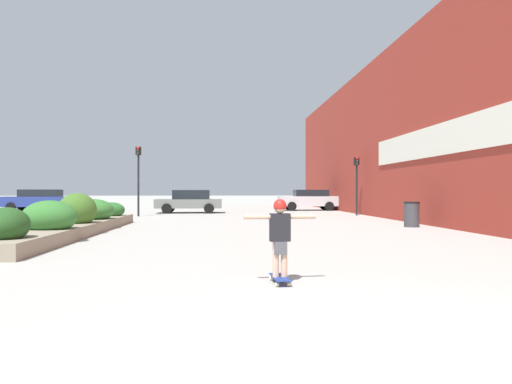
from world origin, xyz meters
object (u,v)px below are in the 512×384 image
object	(u,v)px
car_rightmost	(309,199)
traffic_light_left	(138,169)
car_leftmost	(470,200)
traffic_light_right	(357,175)
skateboarder	(280,230)
car_center_right	(190,201)
car_center_left	(39,200)
skateboard	(280,278)
trash_bin	(412,214)

from	to	relation	value
car_rightmost	traffic_light_left	distance (m)	13.03
car_leftmost	traffic_light_right	size ratio (longest dim) A/B	1.31
car_leftmost	skateboarder	bearing A→B (deg)	145.19
skateboarder	car_center_right	size ratio (longest dim) A/B	0.28
car_center_left	car_leftmost	bearing A→B (deg)	-96.45
car_center_right	traffic_light_right	xyz separation A→B (m)	(9.65, -3.73, 1.51)
traffic_light_left	traffic_light_right	xyz separation A→B (m)	(12.18, 0.04, -0.30)
car_leftmost	car_center_right	world-z (taller)	car_center_right
skateboard	trash_bin	xyz separation A→B (m)	(6.38, 10.22, 0.42)
skateboard	skateboarder	bearing A→B (deg)	79.03
car_center_left	traffic_light_right	distance (m)	21.41
skateboarder	traffic_light_right	world-z (taller)	traffic_light_right
traffic_light_left	car_center_right	bearing A→B (deg)	56.14
traffic_light_right	skateboarder	bearing A→B (deg)	-109.97
car_leftmost	car_center_right	bearing A→B (deg)	89.96
car_center_left	skateboarder	bearing A→B (deg)	-152.40
car_leftmost	car_center_left	bearing A→B (deg)	83.55
car_center_left	traffic_light_left	world-z (taller)	traffic_light_left
trash_bin	traffic_light_left	xyz separation A→B (m)	(-11.78, 8.40, 2.08)
car_center_left	car_rightmost	size ratio (longest dim) A/B	1.06
skateboarder	car_rightmost	xyz separation A→B (m)	(5.40, 25.68, -0.00)
traffic_light_right	trash_bin	bearing A→B (deg)	-92.73
traffic_light_left	car_rightmost	bearing A→B (deg)	33.20
car_rightmost	traffic_light_right	size ratio (longest dim) A/B	1.29
skateboard	traffic_light_right	bearing A→B (deg)	66.18
car_center_right	trash_bin	bearing A→B (deg)	-142.75
skateboard	car_center_right	world-z (taller)	car_center_right
skateboard	trash_bin	bearing A→B (deg)	54.19
skateboarder	car_center_left	distance (m)	28.93
car_center_right	traffic_light_left	xyz separation A→B (m)	(-2.53, -3.77, 1.81)
car_center_right	traffic_light_left	distance (m)	4.88
traffic_light_left	traffic_light_right	bearing A→B (deg)	0.18
trash_bin	car_center_right	size ratio (longest dim) A/B	0.23
skateboard	traffic_light_right	distance (m)	19.97
car_center_right	traffic_light_right	size ratio (longest dim) A/B	1.25
skateboard	traffic_light_left	bearing A→B (deg)	102.33
car_center_right	traffic_light_left	size ratio (longest dim) A/B	1.09
traffic_light_right	car_rightmost	bearing A→B (deg)	101.10
traffic_light_right	car_center_left	bearing A→B (deg)	160.91
car_center_right	traffic_light_right	distance (m)	10.46
trash_bin	car_leftmost	world-z (taller)	car_leftmost
car_center_left	traffic_light_left	distance (m)	10.80
trash_bin	traffic_light_left	bearing A→B (deg)	144.51
car_center_left	traffic_light_right	world-z (taller)	traffic_light_right
car_center_left	car_center_right	distance (m)	11.03
car_center_right	traffic_light_right	bearing A→B (deg)	-111.12
car_center_left	car_rightmost	world-z (taller)	car_center_left
car_rightmost	traffic_light_left	size ratio (longest dim) A/B	1.12
car_leftmost	car_rightmost	size ratio (longest dim) A/B	1.01
skateboard	car_rightmost	size ratio (longest dim) A/B	0.16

